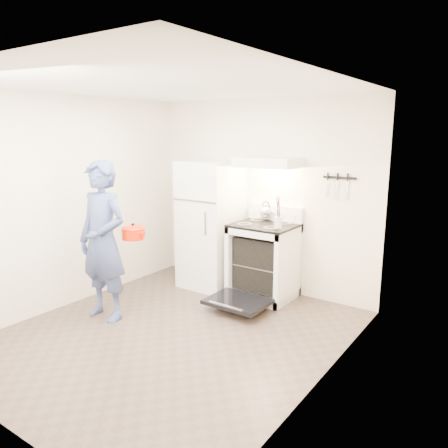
{
  "coord_description": "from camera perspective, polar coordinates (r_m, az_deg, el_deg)",
  "views": [
    {
      "loc": [
        2.86,
        -3.16,
        2.07
      ],
      "look_at": [
        -0.05,
        1.0,
        1.0
      ],
      "focal_mm": 35.0,
      "sensor_mm": 36.0,
      "label": 1
    }
  ],
  "objects": [
    {
      "name": "refrigerator",
      "position": [
        5.88,
        -1.72,
        -0.08
      ],
      "size": [
        0.7,
        0.7,
        1.7
      ],
      "primitive_type": "cube",
      "color": "white",
      "rests_on": "floor"
    },
    {
      "name": "tea_kettle",
      "position": [
        5.66,
        5.48,
        1.7
      ],
      "size": [
        0.2,
        0.17,
        0.25
      ],
      "primitive_type": null,
      "color": "silver",
      "rests_on": "cooktop"
    },
    {
      "name": "floor",
      "position": [
        4.74,
        -6.65,
        -14.08
      ],
      "size": [
        3.6,
        3.6,
        0.0
      ],
      "primitive_type": "plane",
      "color": "#4D3E33",
      "rests_on": "ground"
    },
    {
      "name": "oven_rack",
      "position": [
        5.57,
        5.18,
        -5.16
      ],
      "size": [
        0.6,
        0.52,
        0.01
      ],
      "primitive_type": "cube",
      "color": "slate",
      "rests_on": "stove_body"
    },
    {
      "name": "stove_body",
      "position": [
        5.57,
        5.19,
        -4.96
      ],
      "size": [
        0.76,
        0.65,
        0.92
      ],
      "primitive_type": "cube",
      "color": "white",
      "rests_on": "floor"
    },
    {
      "name": "back_wall",
      "position": [
        5.79,
        4.96,
        3.7
      ],
      "size": [
        3.2,
        0.02,
        2.5
      ],
      "primitive_type": "cube",
      "color": "beige",
      "rests_on": "ground"
    },
    {
      "name": "knife_strip",
      "position": [
        5.29,
        14.87,
        5.86
      ],
      "size": [
        0.4,
        0.02,
        0.03
      ],
      "primitive_type": "cube",
      "color": "black",
      "rests_on": "back_wall"
    },
    {
      "name": "dutch_oven",
      "position": [
        5.0,
        -11.76,
        -1.24
      ],
      "size": [
        0.33,
        0.26,
        0.22
      ],
      "primitive_type": null,
      "color": "red",
      "rests_on": "person"
    },
    {
      "name": "range_hood",
      "position": [
        5.41,
        5.84,
        8.02
      ],
      "size": [
        0.76,
        0.5,
        0.12
      ],
      "primitive_type": "cube",
      "color": "white",
      "rests_on": "back_wall"
    },
    {
      "name": "pizza_stone",
      "position": [
        5.59,
        5.26,
        -4.97
      ],
      "size": [
        0.34,
        0.34,
        0.02
      ],
      "primitive_type": "cylinder",
      "color": "#83634C",
      "rests_on": "oven_rack"
    },
    {
      "name": "oven_door",
      "position": [
        5.2,
        1.8,
        -10.07
      ],
      "size": [
        0.7,
        0.54,
        0.04
      ],
      "primitive_type": "cube",
      "color": "black",
      "rests_on": "floor"
    },
    {
      "name": "utensil_jar",
      "position": [
        5.1,
        7.09,
        0.21
      ],
      "size": [
        0.1,
        0.1,
        0.13
      ],
      "primitive_type": "cylinder",
      "rotation": [
        0.0,
        0.0,
        -0.06
      ],
      "color": "silver",
      "rests_on": "cooktop"
    },
    {
      "name": "backsplash",
      "position": [
        5.67,
        6.73,
        1.45
      ],
      "size": [
        0.76,
        0.07,
        0.2
      ],
      "primitive_type": "cube",
      "color": "white",
      "rests_on": "cooktop"
    },
    {
      "name": "cooktop",
      "position": [
        5.45,
        5.28,
        -0.17
      ],
      "size": [
        0.76,
        0.65,
        0.03
      ],
      "primitive_type": "cube",
      "color": "black",
      "rests_on": "stove_body"
    },
    {
      "name": "person",
      "position": [
        5.0,
        -15.54,
        -2.19
      ],
      "size": [
        0.67,
        0.45,
        1.78
      ],
      "primitive_type": "imported",
      "rotation": [
        0.0,
        0.0,
        0.04
      ],
      "color": "#354877",
      "rests_on": "floor"
    }
  ]
}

